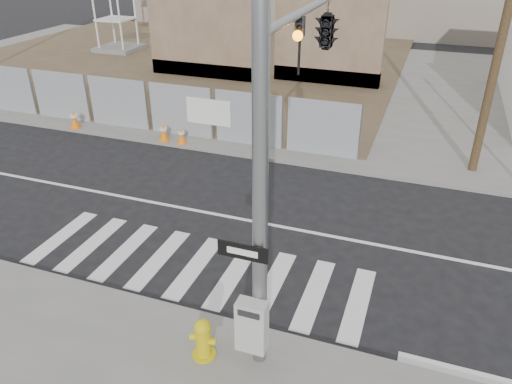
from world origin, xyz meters
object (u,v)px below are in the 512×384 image
(signal_pole, at_px, (308,80))
(traffic_cone_c, at_px, (164,132))
(traffic_cone_b, at_px, (74,119))
(fire_hydrant, at_px, (203,338))
(traffic_cone_d, at_px, (181,135))

(signal_pole, relative_size, traffic_cone_c, 9.62)
(signal_pole, distance_m, traffic_cone_b, 13.50)
(fire_hydrant, bearing_deg, traffic_cone_b, 127.51)
(traffic_cone_b, bearing_deg, signal_pole, -29.29)
(signal_pole, distance_m, traffic_cone_d, 9.90)
(signal_pole, bearing_deg, traffic_cone_d, 135.23)
(traffic_cone_c, bearing_deg, signal_pole, -41.54)
(fire_hydrant, relative_size, traffic_cone_c, 1.19)
(traffic_cone_c, bearing_deg, traffic_cone_b, 180.00)
(signal_pole, distance_m, fire_hydrant, 5.32)
(fire_hydrant, xyz_separation_m, traffic_cone_c, (-6.06, 9.33, -0.07))
(signal_pole, distance_m, traffic_cone_c, 10.38)
(traffic_cone_c, height_order, traffic_cone_d, traffic_cone_c)
(traffic_cone_d, bearing_deg, traffic_cone_b, -180.00)
(signal_pole, bearing_deg, fire_hydrant, -108.35)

